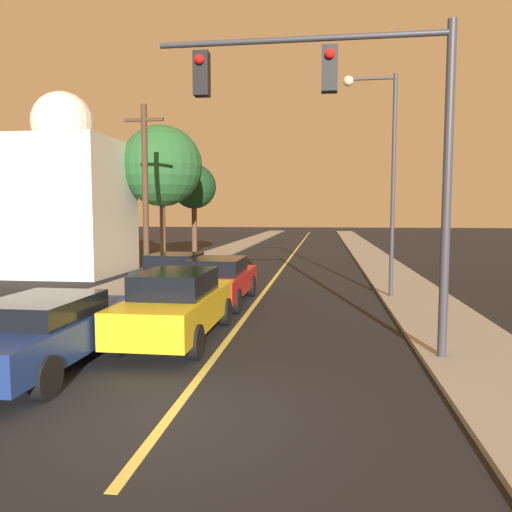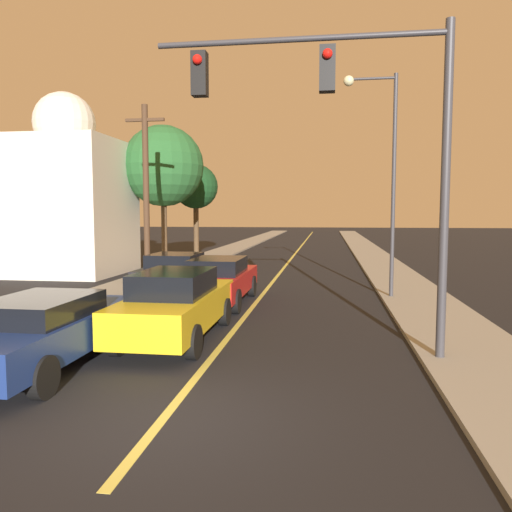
# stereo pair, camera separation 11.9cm
# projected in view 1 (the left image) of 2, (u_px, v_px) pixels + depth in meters

# --- Properties ---
(ground_plane) EXTENTS (200.00, 200.00, 0.00)m
(ground_plane) POSITION_uv_depth(u_px,v_px,m) (168.00, 420.00, 7.36)
(ground_plane) COLOR black
(road_surface) EXTENTS (8.54, 80.00, 0.01)m
(road_surface) POSITION_uv_depth(u_px,v_px,m) (297.00, 248.00, 42.89)
(road_surface) COLOR black
(road_surface) RESTS_ON ground
(sidewalk_left) EXTENTS (2.50, 80.00, 0.12)m
(sidewalk_left) POSITION_uv_depth(u_px,v_px,m) (234.00, 247.00, 43.63)
(sidewalk_left) COLOR gray
(sidewalk_left) RESTS_ON ground
(sidewalk_right) EXTENTS (2.50, 80.00, 0.12)m
(sidewalk_right) POSITION_uv_depth(u_px,v_px,m) (363.00, 248.00, 42.15)
(sidewalk_right) COLOR gray
(sidewalk_right) RESTS_ON ground
(car_near_lane_front) EXTENTS (1.90, 5.17, 1.68)m
(car_near_lane_front) POSITION_uv_depth(u_px,v_px,m) (178.00, 304.00, 11.94)
(car_near_lane_front) COLOR gold
(car_near_lane_front) RESTS_ON ground
(car_near_lane_second) EXTENTS (1.95, 5.17, 1.56)m
(car_near_lane_second) POSITION_uv_depth(u_px,v_px,m) (219.00, 280.00, 16.65)
(car_near_lane_second) COLOR red
(car_near_lane_second) RESTS_ON ground
(car_outer_lane_front) EXTENTS (1.97, 5.18, 1.43)m
(car_outer_lane_front) POSITION_uv_depth(u_px,v_px,m) (48.00, 329.00, 9.73)
(car_outer_lane_front) COLOR navy
(car_outer_lane_front) RESTS_ON ground
(car_outer_lane_second) EXTENTS (2.03, 4.36, 1.58)m
(car_outer_lane_second) POSITION_uv_depth(u_px,v_px,m) (176.00, 274.00, 18.18)
(car_outer_lane_second) COLOR black
(car_outer_lane_second) RESTS_ON ground
(traffic_signal_mast) EXTENTS (5.95, 0.42, 6.66)m
(traffic_signal_mast) POSITION_uv_depth(u_px,v_px,m) (352.00, 119.00, 10.03)
(traffic_signal_mast) COLOR #333338
(traffic_signal_mast) RESTS_ON ground
(streetlamp_right) EXTENTS (1.84, 0.36, 7.67)m
(streetlamp_right) POSITION_uv_depth(u_px,v_px,m) (382.00, 157.00, 17.28)
(streetlamp_right) COLOR #333338
(streetlamp_right) RESTS_ON ground
(utility_pole_left) EXTENTS (1.60, 0.24, 7.21)m
(utility_pole_left) POSITION_uv_depth(u_px,v_px,m) (145.00, 192.00, 20.00)
(utility_pole_left) COLOR #422D1E
(utility_pole_left) RESTS_ON ground
(tree_left_near) EXTENTS (2.87, 2.87, 6.08)m
(tree_left_near) POSITION_uv_depth(u_px,v_px,m) (194.00, 187.00, 32.36)
(tree_left_near) COLOR #4C3823
(tree_left_near) RESTS_ON ground
(tree_left_far) EXTENTS (4.29, 4.29, 7.56)m
(tree_left_far) POSITION_uv_depth(u_px,v_px,m) (162.00, 166.00, 26.50)
(tree_left_far) COLOR #4C3823
(tree_left_far) RESTS_ON ground
(domed_building_left) EXTENTS (5.44, 5.44, 8.93)m
(domed_building_left) POSITION_uv_depth(u_px,v_px,m) (65.00, 198.00, 24.72)
(domed_building_left) COLOR beige
(domed_building_left) RESTS_ON ground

